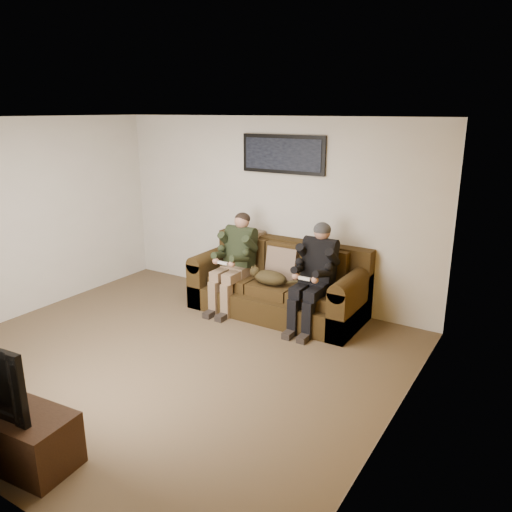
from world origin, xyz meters
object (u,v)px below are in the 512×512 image
Objects in this scene: person_right at (315,270)px; framed_poster at (283,154)px; person_left at (235,256)px; sofa at (280,286)px; cat at (269,277)px.

framed_poster is (-0.80, 0.58, 1.35)m from person_right.
person_left is 0.99× the size of person_right.
sofa is 1.79m from framed_poster.
sofa is at bearing 162.00° from person_right.
person_right reaches higher than person_left.
sofa is 0.34m from cat.
framed_poster is (0.40, 0.58, 1.35)m from person_left.
cat is (-0.02, -0.27, 0.21)m from sofa.
person_right reaches higher than sofa.
person_left is at bearing -124.81° from framed_poster.
framed_poster is at bearing 117.60° from sofa.
sofa is 1.76× the size of person_left.
sofa is 1.87× the size of framed_poster.
cat is at bearing -172.77° from person_right.
person_left is 1.52m from framed_poster.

